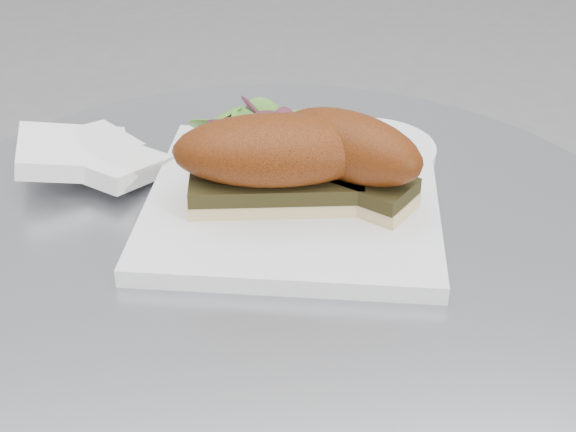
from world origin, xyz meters
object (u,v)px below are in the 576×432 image
plate (293,201)px  sandwich_left (275,159)px  saucer (371,150)px  sandwich_right (349,155)px

plate → sandwich_left: 0.05m
plate → saucer: (0.09, 0.09, -0.00)m
plate → sandwich_right: size_ratio=1.79×
plate → sandwich_left: (-0.02, -0.01, 0.05)m
sandwich_left → sandwich_right: 0.06m
sandwich_left → sandwich_right: same height
saucer → sandwich_left: bearing=-137.6°
plate → sandwich_right: (0.05, -0.01, 0.05)m
sandwich_left → sandwich_right: bearing=3.4°
plate → sandwich_left: size_ratio=1.41×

